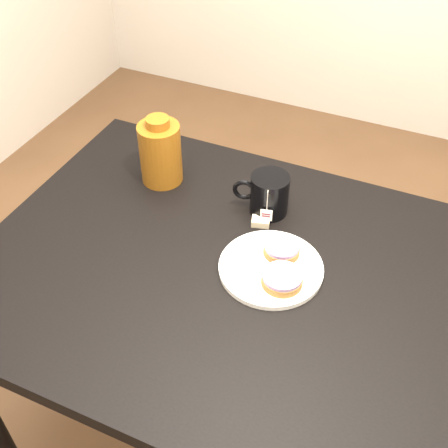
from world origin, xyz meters
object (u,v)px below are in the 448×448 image
object	(u,v)px
bagel_front	(282,279)
mug	(268,194)
plate	(271,267)
teabag_pouch	(261,222)
bagel_back	(282,249)
table	(269,305)
bagel_package	(160,152)

from	to	relation	value
bagel_front	mug	world-z (taller)	mug
plate	bagel_front	size ratio (longest dim) A/B	2.55
mug	teabag_pouch	xyz separation A→B (m)	(0.00, -0.06, -0.05)
bagel_back	table	bearing A→B (deg)	-85.58
bagel_back	mug	distance (m)	0.17
bagel_back	mug	bearing A→B (deg)	121.73
table	bagel_back	size ratio (longest dim) A/B	13.09
bagel_back	bagel_front	world-z (taller)	same
mug	bagel_package	size ratio (longest dim) A/B	0.79
bagel_back	plate	bearing A→B (deg)	-97.90
table	plate	xyz separation A→B (m)	(-0.01, 0.03, 0.09)
bagel_back	bagel_package	size ratio (longest dim) A/B	0.55
table	plate	world-z (taller)	plate
bagel_front	teabag_pouch	world-z (taller)	bagel_front
bagel_front	teabag_pouch	distance (m)	0.21
mug	teabag_pouch	bearing A→B (deg)	-100.83
bagel_front	bagel_package	distance (m)	0.50
table	teabag_pouch	distance (m)	0.22
mug	table	bearing A→B (deg)	-80.95
table	teabag_pouch	size ratio (longest dim) A/B	31.11
plate	bagel_back	distance (m)	0.05
plate	bagel_package	world-z (taller)	bagel_package
mug	bagel_package	xyz separation A→B (m)	(-0.31, 0.01, 0.03)
plate	mug	size ratio (longest dim) A/B	1.58
plate	teabag_pouch	distance (m)	0.16
bagel_front	teabag_pouch	bearing A→B (deg)	124.00
table	teabag_pouch	bearing A→B (deg)	118.40
teabag_pouch	table	bearing A→B (deg)	-61.60
table	bagel_front	bearing A→B (deg)	-10.69
mug	plate	bearing A→B (deg)	-80.80
mug	bagel_package	bearing A→B (deg)	164.70
bagel_back	mug	world-z (taller)	mug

